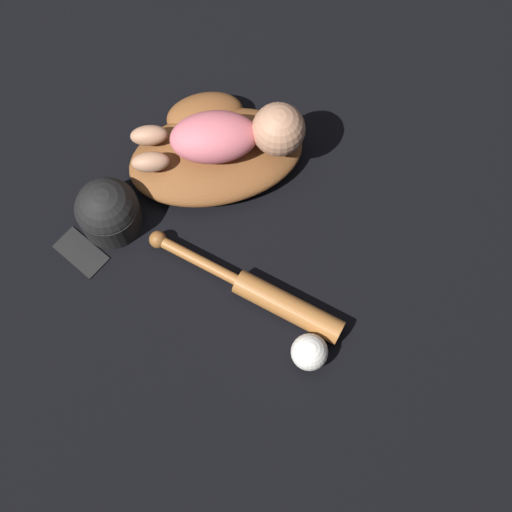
{
  "coord_description": "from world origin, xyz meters",
  "views": [
    {
      "loc": [
        -0.34,
        -0.71,
        1.4
      ],
      "look_at": [
        -0.09,
        -0.3,
        0.07
      ],
      "focal_mm": 50.0,
      "sensor_mm": 36.0,
      "label": 1
    }
  ],
  "objects_px": {
    "baseball": "(309,352)",
    "baseball_cap": "(108,211)",
    "baseball_glove": "(214,149)",
    "baseball_bat": "(267,296)",
    "baby_figure": "(233,135)"
  },
  "relations": [
    {
      "from": "baseball",
      "to": "baseball_cap",
      "type": "distance_m",
      "value": 0.5
    },
    {
      "from": "baseball_glove",
      "to": "baby_figure",
      "type": "distance_m",
      "value": 0.1
    },
    {
      "from": "baseball_bat",
      "to": "baseball_cap",
      "type": "relative_size",
      "value": 1.97
    },
    {
      "from": "baseball_glove",
      "to": "baseball_bat",
      "type": "bearing_deg",
      "value": -102.95
    },
    {
      "from": "baseball_cap",
      "to": "baby_figure",
      "type": "bearing_deg",
      "value": -3.85
    },
    {
      "from": "baseball_glove",
      "to": "baseball",
      "type": "relative_size",
      "value": 5.87
    },
    {
      "from": "baby_figure",
      "to": "baseball_cap",
      "type": "xyz_separation_m",
      "value": [
        -0.29,
        0.02,
        -0.07
      ]
    },
    {
      "from": "baseball",
      "to": "baseball_cap",
      "type": "xyz_separation_m",
      "value": [
        -0.19,
        0.46,
        0.02
      ]
    },
    {
      "from": "baseball_glove",
      "to": "baby_figure",
      "type": "xyz_separation_m",
      "value": [
        0.03,
        -0.03,
        0.09
      ]
    },
    {
      "from": "baseball_glove",
      "to": "baseball_bat",
      "type": "relative_size",
      "value": 1.08
    },
    {
      "from": "baseball_bat",
      "to": "baseball_cap",
      "type": "bearing_deg",
      "value": 120.23
    },
    {
      "from": "baby_figure",
      "to": "baseball_bat",
      "type": "relative_size",
      "value": 0.89
    },
    {
      "from": "baby_figure",
      "to": "baseball_cap",
      "type": "bearing_deg",
      "value": 176.15
    },
    {
      "from": "baseball_glove",
      "to": "baseball_cap",
      "type": "height_order",
      "value": "baseball_cap"
    },
    {
      "from": "baseball_glove",
      "to": "baseball_bat",
      "type": "distance_m",
      "value": 0.35
    }
  ]
}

